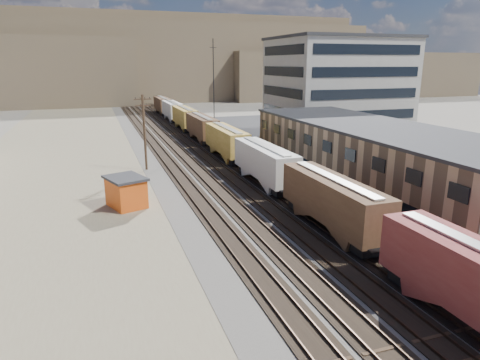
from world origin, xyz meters
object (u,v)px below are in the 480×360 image
object	(u,v)px
freight_train	(213,133)
parked_car_blue	(370,155)
utility_pole_north	(144,131)
maintenance_shed	(126,192)

from	to	relation	value
freight_train	parked_car_blue	bearing A→B (deg)	-36.99
utility_pole_north	parked_car_blue	bearing A→B (deg)	-7.40
utility_pole_north	maintenance_shed	distance (m)	15.78
maintenance_shed	freight_train	bearing A→B (deg)	58.10
maintenance_shed	parked_car_blue	distance (m)	37.64
parked_car_blue	maintenance_shed	bearing A→B (deg)	158.12
parked_car_blue	utility_pole_north	bearing A→B (deg)	134.24
freight_train	maintenance_shed	size ratio (longest dim) A/B	23.62
freight_train	parked_car_blue	world-z (taller)	freight_train
freight_train	parked_car_blue	distance (m)	25.18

